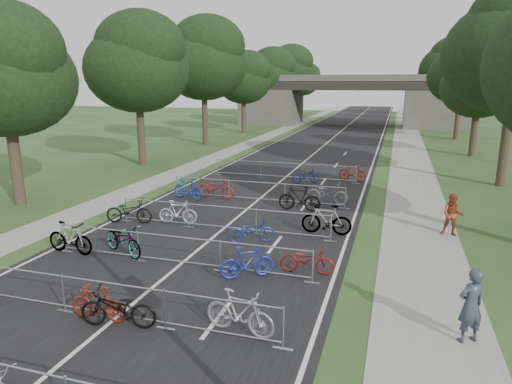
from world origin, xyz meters
TOP-DOWN VIEW (x-y plane):
  - road at (0.00, 50.00)m, footprint 11.00×140.00m
  - sidewalk_right at (8.00, 50.00)m, footprint 3.00×140.00m
  - sidewalk_left at (-7.50, 50.00)m, footprint 2.00×140.00m
  - lane_markings at (0.00, 50.00)m, footprint 0.12×140.00m
  - overpass_bridge at (0.00, 65.00)m, footprint 31.00×8.00m
  - tree_left_0 at (-11.39, 15.93)m, footprint 6.72×6.72m
  - tree_left_1 at (-11.39, 27.93)m, footprint 7.56×7.56m
  - tree_left_2 at (-11.39, 39.93)m, footprint 8.40×8.40m
  - tree_right_2 at (13.11, 39.93)m, footprint 6.16×6.16m
  - tree_left_3 at (-11.39, 51.93)m, footprint 6.72×6.72m
  - tree_right_3 at (13.11, 51.93)m, footprint 7.17×7.17m
  - tree_left_4 at (-11.39, 63.93)m, footprint 7.56×7.56m
  - tree_right_4 at (13.11, 63.93)m, footprint 8.18×8.18m
  - tree_left_5 at (-11.39, 75.93)m, footprint 8.40×8.40m
  - tree_right_5 at (13.11, 75.93)m, footprint 6.16×6.16m
  - tree_left_6 at (-11.39, 87.93)m, footprint 6.72×6.72m
  - tree_right_6 at (13.11, 87.93)m, footprint 7.17×7.17m
  - barrier_row_2 at (0.00, 7.20)m, footprint 9.70×0.08m
  - barrier_row_3 at (0.00, 11.00)m, footprint 9.70×0.08m
  - barrier_row_4 at (0.00, 15.00)m, footprint 9.70×0.08m
  - barrier_row_5 at (0.00, 20.00)m, footprint 9.70×0.08m
  - barrier_row_6 at (0.00, 26.00)m, footprint 9.70×0.08m
  - bike_9 at (-0.34, 7.07)m, footprint 1.64×0.49m
  - bike_10 at (0.35, 6.92)m, footprint 2.10×1.04m
  - bike_11 at (3.41, 7.54)m, footprint 1.97×0.85m
  - bike_12 at (-4.30, 10.91)m, footprint 2.01×0.71m
  - bike_13 at (-2.40, 11.40)m, footprint 2.28×1.59m
  - bike_14 at (2.54, 10.77)m, footprint 1.78×1.36m
  - bike_15 at (4.30, 11.69)m, footprint 1.81×0.73m
  - bike_16 at (-4.30, 14.78)m, footprint 2.18×1.13m
  - bike_17 at (-2.20, 15.34)m, footprint 1.80×0.73m
  - bike_18 at (1.65, 13.99)m, footprint 1.90×1.36m
  - bike_19 at (4.30, 15.83)m, footprint 2.07×0.60m
  - bike_20 at (-3.60, 19.38)m, footprint 2.02×1.02m
  - bike_21 at (-2.28, 20.03)m, footprint 2.19×0.93m
  - bike_22 at (2.52, 18.96)m, footprint 2.08×0.61m
  - bike_23 at (3.62, 20.64)m, footprint 2.19×0.90m
  - bike_26 at (1.59, 25.22)m, footprint 1.79×1.28m
  - bike_27 at (4.30, 26.78)m, footprint 1.91×1.01m
  - pedestrian_a at (8.78, 8.85)m, footprint 0.82×0.75m
  - pedestrian_b at (9.20, 17.16)m, footprint 0.93×0.78m

SIDE VIEW (x-z plane):
  - lane_markings at x=0.00m, z-range 0.00..0.00m
  - road at x=0.00m, z-range 0.00..0.01m
  - sidewalk_right at x=8.00m, z-range 0.00..0.01m
  - sidewalk_left at x=-7.50m, z-range 0.00..0.01m
  - bike_26 at x=1.59m, z-range 0.00..0.89m
  - bike_15 at x=4.30m, z-range 0.00..0.93m
  - bike_18 at x=1.65m, z-range 0.00..0.95m
  - bike_9 at x=-0.34m, z-range 0.00..0.98m
  - bike_17 at x=-2.20m, z-range 0.00..1.05m
  - bike_10 at x=0.35m, z-range 0.00..1.06m
  - bike_14 at x=2.54m, z-range 0.00..1.07m
  - bike_16 at x=-4.30m, z-range 0.00..1.09m
  - barrier_row_2 at x=0.00m, z-range 0.00..1.10m
  - barrier_row_3 at x=0.00m, z-range 0.00..1.10m
  - barrier_row_4 at x=0.00m, z-range 0.00..1.10m
  - barrier_row_5 at x=0.00m, z-range 0.00..1.10m
  - barrier_row_6 at x=0.00m, z-range 0.00..1.10m
  - bike_27 at x=4.30m, z-range 0.00..1.10m
  - bike_21 at x=-2.28m, z-range 0.00..1.12m
  - bike_23 at x=3.62m, z-range 0.00..1.13m
  - bike_13 at x=-2.40m, z-range 0.00..1.14m
  - bike_11 at x=3.41m, z-range 0.00..1.15m
  - bike_20 at x=-3.60m, z-range 0.00..1.17m
  - bike_12 at x=-4.30m, z-range 0.00..1.19m
  - bike_19 at x=4.30m, z-range 0.00..1.24m
  - bike_22 at x=2.52m, z-range 0.00..1.25m
  - pedestrian_b at x=9.20m, z-range 0.00..1.75m
  - pedestrian_a at x=8.78m, z-range 0.00..1.89m
  - overpass_bridge at x=0.00m, z-range 0.01..7.06m
  - tree_right_2 at x=13.11m, z-range 1.25..10.64m
  - tree_right_5 at x=13.11m, z-range 1.25..10.64m
  - tree_left_0 at x=-11.39m, z-range 1.36..11.61m
  - tree_left_3 at x=-11.39m, z-range 1.36..11.61m
  - tree_left_6 at x=-11.39m, z-range 1.36..11.61m
  - tree_right_3 at x=13.11m, z-range 1.46..12.39m
  - tree_right_6 at x=13.11m, z-range 1.46..12.39m
  - tree_left_1 at x=-11.39m, z-range 1.54..13.07m
  - tree_left_4 at x=-11.39m, z-range 1.54..13.07m
  - tree_right_4 at x=13.11m, z-range 1.67..14.13m
  - tree_left_2 at x=-11.39m, z-range 1.71..14.52m
  - tree_left_5 at x=-11.39m, z-range 1.71..14.52m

